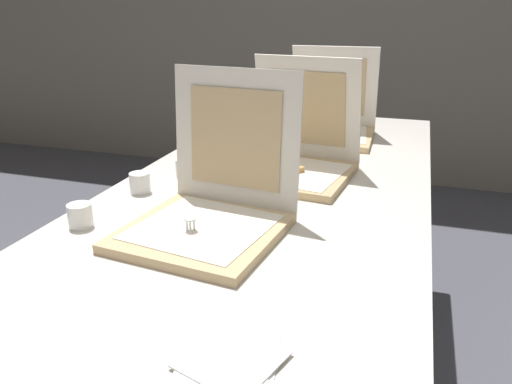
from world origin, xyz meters
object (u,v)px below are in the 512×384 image
at_px(pizza_box_front, 210,209).
at_px(cup_white_near_center, 140,183).
at_px(cup_white_far, 226,149).
at_px(pizza_box_middle, 295,159).
at_px(table, 267,207).
at_px(pizza_box_back, 330,125).
at_px(napkin_pile, 229,361).
at_px(cup_white_mid, 185,168).
at_px(cup_white_near_left, 80,215).

distance_m(pizza_box_front, cup_white_near_center, 0.33).
bearing_deg(cup_white_far, pizza_box_middle, -22.90).
relative_size(table, pizza_box_back, 6.31).
bearing_deg(table, pizza_box_front, -100.43).
bearing_deg(pizza_box_middle, pizza_box_front, -95.74).
bearing_deg(cup_white_far, cup_white_near_center, -104.63).
xyz_separation_m(cup_white_near_center, napkin_pile, (0.49, -0.59, -0.02)).
distance_m(cup_white_mid, napkin_pile, 0.86).
height_order(pizza_box_middle, cup_white_near_center, pizza_box_middle).
bearing_deg(napkin_pile, pizza_box_front, 116.08).
xyz_separation_m(pizza_box_front, cup_white_far, (-0.18, 0.57, -0.02)).
distance_m(cup_white_mid, cup_white_near_left, 0.41).
xyz_separation_m(pizza_box_back, cup_white_near_center, (-0.39, -0.77, -0.02)).
relative_size(pizza_box_front, napkin_pile, 2.22).
bearing_deg(napkin_pile, cup_white_far, 111.41).
relative_size(pizza_box_front, cup_white_near_left, 6.86).
bearing_deg(cup_white_near_left, cup_white_far, 79.47).
height_order(pizza_box_front, pizza_box_back, pizza_box_front).
relative_size(pizza_box_back, cup_white_far, 6.09).
xyz_separation_m(cup_white_mid, cup_white_near_center, (-0.06, -0.16, 0.00)).
relative_size(cup_white_near_left, cup_white_near_center, 1.00).
bearing_deg(pizza_box_back, cup_white_near_left, -113.79).
bearing_deg(table, cup_white_near_center, -161.64).
bearing_deg(pizza_box_middle, napkin_pile, -76.84).
bearing_deg(pizza_box_front, pizza_box_middle, 84.73).
relative_size(pizza_box_middle, napkin_pile, 2.09).
xyz_separation_m(cup_white_mid, cup_white_near_left, (-0.08, -0.40, 0.00)).
height_order(table, cup_white_near_center, cup_white_near_center).
relative_size(table, cup_white_mid, 38.37).
xyz_separation_m(table, pizza_box_middle, (0.04, 0.17, 0.10)).
height_order(pizza_box_back, cup_white_near_left, pizza_box_back).
bearing_deg(cup_white_mid, cup_white_near_center, -112.28).
relative_size(pizza_box_back, napkin_pile, 1.97).
xyz_separation_m(cup_white_near_left, napkin_pile, (0.50, -0.34, -0.02)).
height_order(pizza_box_back, cup_white_near_center, pizza_box_back).
xyz_separation_m(cup_white_far, cup_white_near_left, (-0.12, -0.64, 0.00)).
height_order(cup_white_near_left, napkin_pile, cup_white_near_left).
bearing_deg(pizza_box_front, napkin_pile, -57.72).
bearing_deg(cup_white_near_center, napkin_pile, -50.37).
distance_m(pizza_box_back, cup_white_near_center, 0.86).
height_order(cup_white_far, cup_white_near_center, same).
distance_m(cup_white_mid, cup_white_near_center, 0.17).
height_order(pizza_box_front, cup_white_far, pizza_box_front).
bearing_deg(pizza_box_middle, table, -97.48).
relative_size(cup_white_far, cup_white_near_left, 1.00).
bearing_deg(cup_white_far, table, -50.44).
bearing_deg(cup_white_near_left, pizza_box_middle, 53.29).
bearing_deg(table, napkin_pile, -77.73).
xyz_separation_m(pizza_box_front, napkin_pile, (0.20, -0.42, -0.05)).
bearing_deg(pizza_box_middle, cup_white_far, 162.83).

